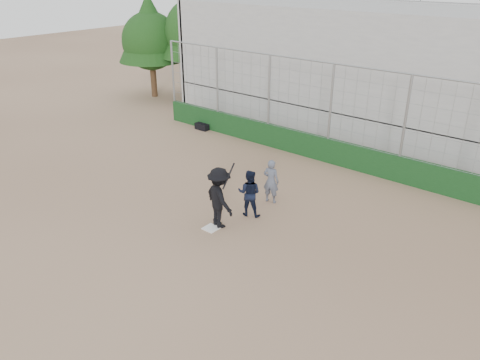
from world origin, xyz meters
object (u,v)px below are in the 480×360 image
Objects in this scene: umpire at (271,183)px; equipment_bag at (202,127)px; batter_at_plate at (219,198)px; catcher_crouched at (249,200)px.

umpire reaches higher than equipment_bag.
umpire is at bearing 83.80° from batter_at_plate.
umpire is (-0.03, 1.22, 0.16)m from catcher_crouched.
equipment_bag is (-7.17, 5.29, -0.38)m from catcher_crouched.
equipment_bag is (-7.14, 4.07, -0.54)m from umpire.
catcher_crouched is 0.78× the size of umpire.
batter_at_plate is 1.22m from catcher_crouched.
equipment_bag is at bearing 137.14° from batter_at_plate.
catcher_crouched is at bearing 79.12° from umpire.
equipment_bag is (-6.89, 6.39, -0.82)m from batter_at_plate.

